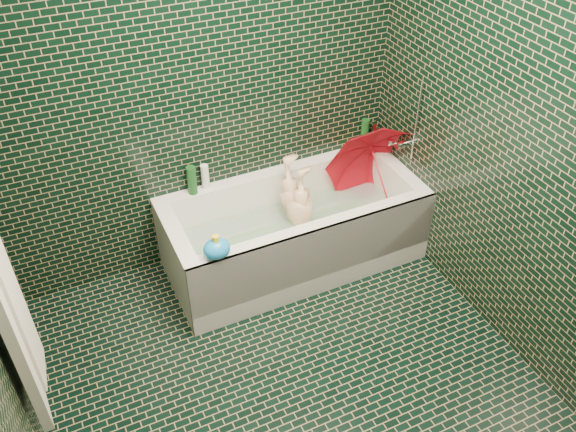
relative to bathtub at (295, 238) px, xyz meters
name	(u,v)px	position (x,y,z in m)	size (l,w,h in m)	color
floor	(300,395)	(-0.45, -1.01, -0.21)	(2.80, 2.80, 0.00)	black
wall_back	(199,87)	(-0.45, 0.39, 1.04)	(2.80, 2.80, 0.00)	black
wall_right	(535,152)	(0.85, -1.01, 1.04)	(2.80, 2.80, 0.00)	black
bathtub	(295,238)	(0.00, 0.00, 0.00)	(1.70, 0.75, 0.55)	white
bath_mat	(294,242)	(0.00, 0.02, -0.06)	(1.35, 0.47, 0.01)	#4ACF29
water	(294,226)	(0.00, 0.02, 0.09)	(1.48, 0.53, 0.00)	silver
towel	(9,311)	(-1.69, -0.77, 0.82)	(0.08, 0.44, 1.12)	silver
faucet	(404,139)	(0.81, 0.01, 0.56)	(0.18, 0.19, 0.55)	silver
child	(300,219)	(0.07, 0.06, 0.10)	(0.34, 0.22, 0.92)	beige
umbrella	(380,176)	(0.64, 0.00, 0.32)	(0.68, 0.68, 0.60)	red
soap_bottle_a	(375,146)	(0.80, 0.32, 0.34)	(0.10, 0.10, 0.27)	white
soap_bottle_b	(365,145)	(0.74, 0.36, 0.34)	(0.09, 0.09, 0.20)	#4F1B68
soap_bottle_c	(354,149)	(0.64, 0.35, 0.34)	(0.12, 0.12, 0.15)	#144618
bottle_right_tall	(365,134)	(0.71, 0.33, 0.45)	(0.06, 0.06, 0.23)	#144618
bottle_right_pump	(374,133)	(0.80, 0.35, 0.43)	(0.05, 0.05, 0.18)	silver
bottle_left_tall	(192,180)	(-0.58, 0.33, 0.44)	(0.06, 0.06, 0.20)	#144618
bottle_left_short	(205,177)	(-0.48, 0.36, 0.43)	(0.05, 0.05, 0.17)	white
rubber_duck	(355,146)	(0.63, 0.33, 0.38)	(0.11, 0.09, 0.09)	yellow
bath_toy	(217,248)	(-0.65, -0.32, 0.41)	(0.20, 0.18, 0.16)	#1988E3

